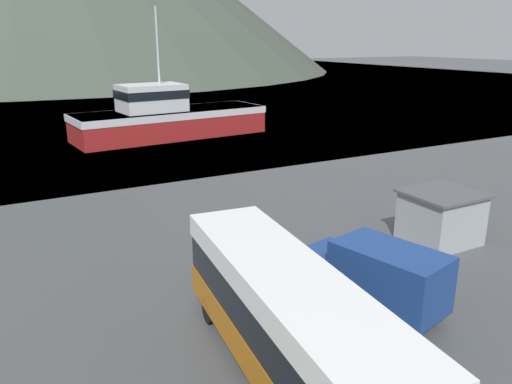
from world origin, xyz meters
The scene contains 5 objects.
water_surface centered at (0.00, 145.63, 0.00)m, with size 240.00×240.00×0.00m, color slate.
tour_bus centered at (-1.58, 5.11, 1.86)m, with size 3.51×10.62×3.31m.
delivery_van centered at (3.27, 7.03, 1.24)m, with size 3.31×5.71×2.34m.
fishing_boat centered at (7.32, 40.99, 1.94)m, with size 18.72×7.25×11.87m.
dock_kiosk centered at (9.88, 10.09, 1.22)m, with size 3.30×2.99×2.42m.
Camera 1 is at (-7.93, -4.83, 9.08)m, focal length 35.00 mm.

